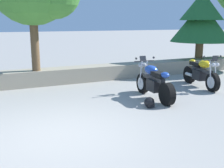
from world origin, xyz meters
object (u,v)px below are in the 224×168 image
motorcycle_blue_centre (154,82)px  rider_helmet (149,102)px  motorcycle_yellow_far_right (201,73)px  pine_tree_mid_left (201,18)px

motorcycle_blue_centre → rider_helmet: size_ratio=7.38×
motorcycle_yellow_far_right → pine_tree_mid_left: pine_tree_mid_left is taller
pine_tree_mid_left → motorcycle_blue_centre: bearing=-144.1°
motorcycle_blue_centre → pine_tree_mid_left: 6.01m
motorcycle_blue_centre → rider_helmet: (-0.59, -0.73, -0.35)m
motorcycle_blue_centre → pine_tree_mid_left: size_ratio=0.69×
motorcycle_yellow_far_right → rider_helmet: 3.17m
motorcycle_yellow_far_right → rider_helmet: bearing=-155.7°
motorcycle_blue_centre → rider_helmet: 1.00m
rider_helmet → pine_tree_mid_left: size_ratio=0.09×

